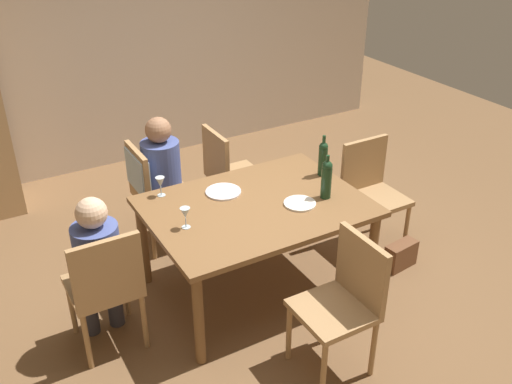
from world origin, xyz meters
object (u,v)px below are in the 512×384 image
dining_table (256,214)px  wine_bottle_dark_red (326,178)px  person_woman_host (165,173)px  wine_bottle_tall_green (323,157)px  chair_right_end (371,187)px  dinner_plate_guest_left (300,203)px  chair_far_left (148,184)px  wine_glass_near_left (185,214)px  chair_left_end (105,284)px  chair_far_right (228,171)px  chair_near (345,296)px  dinner_plate_host (223,192)px  handbag (401,255)px  person_man_bearded (98,260)px  wine_glass_centre (160,183)px

dining_table → wine_bottle_dark_red: (0.49, -0.16, 0.24)m
person_woman_host → wine_bottle_tall_green: bearing=51.5°
chair_right_end → person_woman_host: 1.71m
person_woman_host → dinner_plate_guest_left: person_woman_host is taller
dining_table → chair_right_end: (1.15, 0.09, -0.13)m
chair_far_left → person_woman_host: size_ratio=0.80×
person_woman_host → wine_glass_near_left: bearing=-13.6°
chair_left_end → chair_far_right: size_ratio=1.00×
chair_near → wine_glass_near_left: bearing=35.4°
wine_glass_near_left → dinner_plate_host: wine_glass_near_left is taller
dining_table → dinner_plate_host: 0.31m
dinner_plate_guest_left → handbag: size_ratio=0.83×
person_man_bearded → wine_glass_near_left: 0.63m
chair_near → chair_right_end: bearing=-45.8°
dinner_plate_host → wine_glass_near_left: bearing=-144.7°
chair_left_end → chair_far_right: 1.75m
wine_bottle_tall_green → chair_far_left: bearing=145.3°
person_woman_host → wine_glass_near_left: size_ratio=7.71×
chair_far_right → dinner_plate_guest_left: 1.12m
chair_far_left → wine_bottle_tall_green: bearing=55.3°
person_man_bearded → dining_table: bearing=-1.3°
wine_bottle_dark_red → wine_bottle_tall_green: bearing=58.1°
dining_table → handbag: dining_table is taller
dinner_plate_guest_left → dining_table: bearing=150.1°
dinner_plate_host → handbag: bearing=-26.1°
chair_far_left → chair_left_end: (-0.68, -1.03, -0.06)m
chair_near → dinner_plate_host: chair_near is taller
chair_near → person_man_bearded: (-1.24, 0.97, 0.11)m
chair_left_end → chair_near: bearing=-34.8°
chair_right_end → person_man_bearded: bearing=1.5°
chair_far_right → wine_glass_centre: (-0.80, -0.49, 0.31)m
chair_far_right → wine_bottle_dark_red: bearing=11.8°
person_man_bearded → handbag: bearing=-9.3°
dining_table → dinner_plate_guest_left: (0.27, -0.16, 0.09)m
dinner_plate_guest_left → chair_near: bearing=-103.1°
chair_right_end → dinner_plate_guest_left: size_ratio=3.98×
chair_left_end → chair_far_left: bearing=56.6°
chair_right_end → wine_bottle_tall_green: 0.59m
wine_glass_near_left → person_man_bearded: bearing=174.1°
wine_glass_near_left → dining_table: bearing=3.6°
wine_bottle_tall_green → wine_bottle_dark_red: (-0.19, -0.31, 0.01)m
person_woman_host → dinner_plate_guest_left: bearing=28.2°
chair_far_left → wine_bottle_tall_green: (1.15, -0.80, 0.29)m
wine_glass_near_left → chair_right_end: bearing=4.1°
person_woman_host → wine_glass_centre: bearing=-24.1°
dining_table → chair_near: size_ratio=1.67×
wine_bottle_tall_green → wine_glass_near_left: (-1.24, -0.18, -0.04)m
dining_table → chair_right_end: chair_right_end is taller
chair_near → wine_glass_near_left: 1.16m
wine_glass_centre → dinner_plate_host: (0.41, -0.19, -0.10)m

